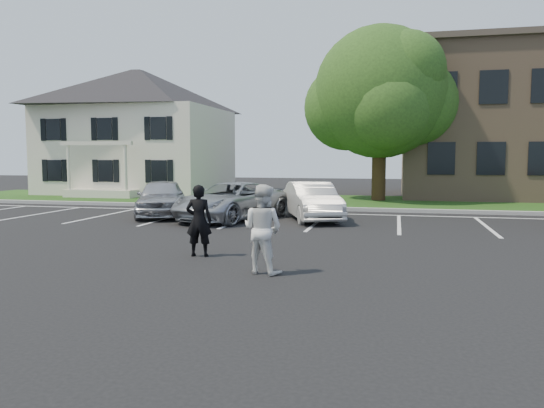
% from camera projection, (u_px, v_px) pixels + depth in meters
% --- Properties ---
extents(ground_plane, '(90.00, 90.00, 0.00)m').
position_uv_depth(ground_plane, '(261.00, 268.00, 10.94)').
color(ground_plane, black).
rests_on(ground_plane, ground).
extents(curb, '(40.00, 0.30, 0.15)m').
position_uv_depth(curb, '(331.00, 209.00, 22.56)').
color(curb, gray).
rests_on(curb, ground).
extents(grass_strip, '(44.00, 8.00, 0.08)m').
position_uv_depth(grass_strip, '(341.00, 202.00, 26.44)').
color(grass_strip, '#244613').
rests_on(grass_strip, ground).
extents(stall_lines, '(34.00, 5.36, 0.01)m').
position_uv_depth(stall_lines, '(359.00, 220.00, 19.29)').
color(stall_lines, silver).
rests_on(stall_lines, ground).
extents(house, '(10.30, 9.22, 7.60)m').
position_uv_depth(house, '(139.00, 132.00, 32.93)').
color(house, beige).
rests_on(house, ground).
extents(tree, '(7.80, 7.20, 8.80)m').
position_uv_depth(tree, '(382.00, 96.00, 26.63)').
color(tree, black).
rests_on(tree, ground).
extents(man_black_suit, '(0.66, 0.48, 1.66)m').
position_uv_depth(man_black_suit, '(199.00, 221.00, 12.21)').
color(man_black_suit, black).
rests_on(man_black_suit, ground).
extents(man_white_shirt, '(1.02, 0.90, 1.77)m').
position_uv_depth(man_white_shirt, '(263.00, 229.00, 10.44)').
color(man_white_shirt, silver).
rests_on(man_white_shirt, ground).
extents(car_silver_west, '(3.02, 4.54, 1.44)m').
position_uv_depth(car_silver_west, '(161.00, 198.00, 20.38)').
color(car_silver_west, '#AFAFB4').
rests_on(car_silver_west, ground).
extents(car_silver_minivan, '(3.73, 5.40, 1.37)m').
position_uv_depth(car_silver_minivan, '(231.00, 201.00, 19.20)').
color(car_silver_minivan, '#A3A6AB').
rests_on(car_silver_minivan, ground).
extents(car_white_sedan, '(2.89, 4.42, 1.38)m').
position_uv_depth(car_white_sedan, '(312.00, 201.00, 19.16)').
color(car_white_sedan, silver).
rests_on(car_white_sedan, ground).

